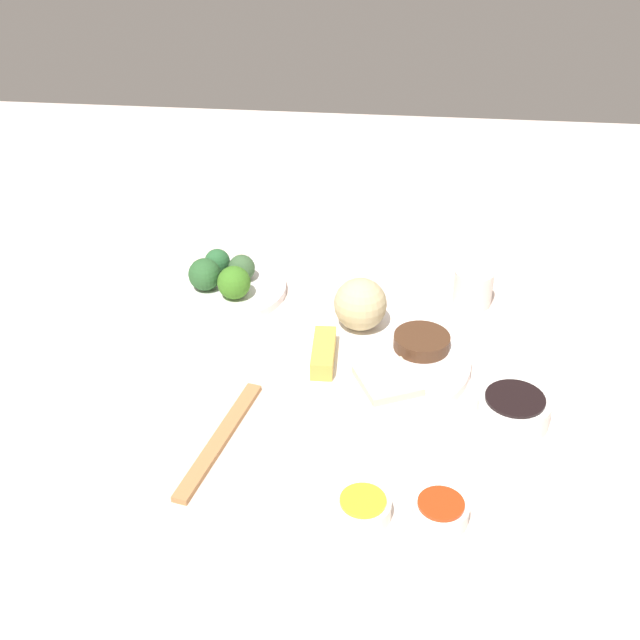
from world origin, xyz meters
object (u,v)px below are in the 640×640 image
soy_sauce_bowl (513,411)px  teacup (473,287)px  main_plate (373,358)px  broccoli_plate (226,289)px  sauce_ramekin_hot_mustard (363,509)px  chopsticks_pair (220,439)px  sauce_ramekin_sweet_and_sour (440,512)px

soy_sauce_bowl → teacup: bearing=97.6°
main_plate → broccoli_plate: main_plate is taller
sauce_ramekin_hot_mustard → main_plate: bearing=90.8°
broccoli_plate → chopsticks_pair: 0.37m
sauce_ramekin_hot_mustard → chopsticks_pair: sauce_ramekin_hot_mustard is taller
broccoli_plate → teacup: (0.40, 0.01, 0.02)m
sauce_ramekin_sweet_and_sour → teacup: size_ratio=1.05×
main_plate → sauce_ramekin_hot_mustard: (0.00, -0.30, 0.00)m
main_plate → teacup: (0.15, 0.18, 0.02)m
broccoli_plate → soy_sauce_bowl: bearing=-32.5°
sauce_ramekin_sweet_and_sour → teacup: 0.48m
broccoli_plate → sauce_ramekin_hot_mustard: sauce_ramekin_hot_mustard is taller
sauce_ramekin_hot_mustard → chopsticks_pair: (-0.19, 0.11, -0.01)m
sauce_ramekin_hot_mustard → teacup: 0.50m
soy_sauce_bowl → broccoli_plate: bearing=147.5°
soy_sauce_bowl → chopsticks_pair: 0.38m
soy_sauce_bowl → main_plate: bearing=149.8°
main_plate → teacup: bearing=50.3°
main_plate → soy_sauce_bowl: bearing=-30.2°
soy_sauce_bowl → sauce_ramekin_hot_mustard: (-0.18, -0.19, -0.01)m
soy_sauce_bowl → sauce_ramekin_hot_mustard: 0.26m
main_plate → broccoli_plate: size_ratio=1.41×
main_plate → sauce_ramekin_sweet_and_sour: sauce_ramekin_sweet_and_sour is taller
soy_sauce_bowl → teacup: (-0.04, 0.29, 0.01)m
soy_sauce_bowl → teacup: 0.29m
chopsticks_pair → teacup: bearing=47.9°
sauce_ramekin_sweet_and_sour → broccoli_plate: bearing=126.5°
main_plate → teacup: teacup is taller
main_plate → soy_sauce_bowl: size_ratio=2.96×
soy_sauce_bowl → sauce_ramekin_hot_mustard: size_ratio=1.46×
main_plate → broccoli_plate: 0.30m
main_plate → teacup: size_ratio=4.55×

